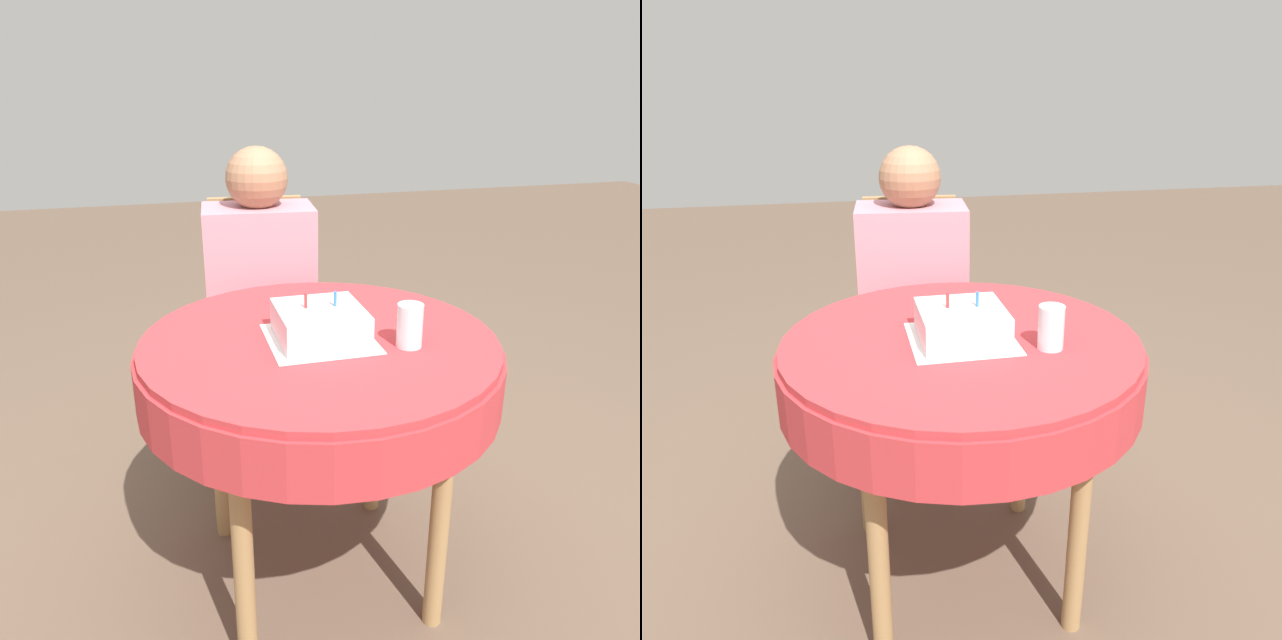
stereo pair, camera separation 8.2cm
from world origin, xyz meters
The scene contains 7 objects.
ground_plane centered at (0.00, 0.00, 0.00)m, with size 12.00×12.00×0.00m, color brown.
dining_table centered at (0.00, 0.00, 0.66)m, with size 0.92×0.92×0.76m.
chair centered at (-0.03, 0.74, 0.50)m, with size 0.41×0.41×0.97m.
person centered at (-0.04, 0.65, 0.69)m, with size 0.39×0.36×1.16m.
napkin centered at (0.00, -0.01, 0.76)m, with size 0.26×0.26×0.00m.
birthday_cake centered at (0.00, -0.01, 0.80)m, with size 0.21×0.21×0.12m.
drinking_glass centered at (0.20, -0.11, 0.81)m, with size 0.06×0.06×0.11m.
Camera 2 is at (-0.29, -1.42, 1.37)m, focal length 35.00 mm.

